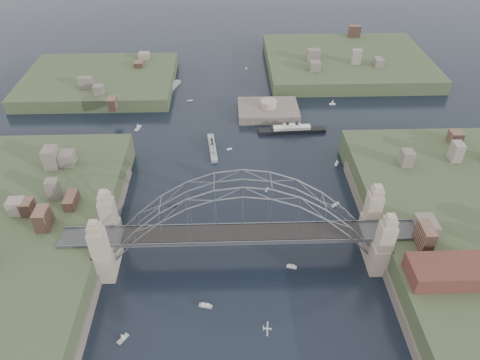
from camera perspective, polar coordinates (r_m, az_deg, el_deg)
name	(u,v)px	position (r m, az deg, el deg)	size (l,w,h in m)	color
ground	(242,258)	(108.07, 0.30, -10.12)	(500.00, 500.00, 0.00)	black
bridge	(242,221)	(99.21, 0.32, -5.38)	(84.00, 13.80, 24.60)	#444447
shore_west	(2,258)	(119.71, -28.67, -8.91)	(50.50, 90.00, 12.00)	#39462A
shore_east	(476,247)	(122.36, 28.50, -7.67)	(50.50, 90.00, 12.00)	#39462A
headland_nw	(101,85)	(192.31, -17.74, 11.73)	(60.00, 45.00, 9.00)	#39462A
headland_ne	(346,66)	(205.51, 13.68, 14.25)	(70.00, 55.00, 9.50)	#39462A
fort_island	(268,115)	(164.00, 3.67, 8.51)	(22.00, 16.00, 9.40)	#5F534B
wharf_shed	(457,271)	(102.63, 26.48, -10.64)	(20.00, 8.00, 4.00)	#592D26
finger_pier	(447,360)	(100.35, 25.45, -20.41)	(4.00, 22.00, 1.40)	#444447
naval_cruiser_near	(212,147)	(143.63, -3.63, 4.28)	(3.78, 15.84, 4.71)	#969D9E
naval_cruiser_far	(169,89)	(181.54, -9.25, 11.62)	(8.32, 16.39, 5.64)	#969D9E
ocean_liner	(292,130)	(153.23, 6.77, 6.52)	(23.45, 4.13, 5.73)	black
aeroplane	(266,329)	(87.65, 3.48, -18.81)	(1.70, 3.14, 0.46)	#AAACB1
small_boat_a	(173,206)	(122.82, -8.73, -3.33)	(2.60, 1.13, 0.45)	silver
small_boat_b	(267,190)	(126.71, 3.54, -1.28)	(1.43, 1.95, 1.43)	silver
small_boat_c	(205,306)	(99.34, -4.53, -16.05)	(3.08, 1.67, 1.43)	silver
small_boat_d	(337,162)	(139.65, 12.55, 2.31)	(1.71, 2.28, 2.38)	silver
small_boat_e	(138,127)	(158.27, -13.20, 6.71)	(2.30, 4.22, 2.38)	silver
small_boat_f	(229,149)	(143.49, -1.41, 4.04)	(1.72, 1.04, 0.45)	silver
small_boat_h	(190,101)	(173.29, -6.53, 10.25)	(2.24, 0.96, 0.45)	silver
small_boat_i	(335,205)	(124.48, 12.33, -3.21)	(2.65, 2.26, 0.45)	silver
small_boat_j	(122,337)	(97.18, -15.11, -19.21)	(2.31, 2.75, 2.38)	silver
small_boat_k	(246,69)	(198.55, 0.83, 14.31)	(0.80, 2.18, 1.43)	silver
small_boat_l	(102,191)	(132.46, -17.60, -1.38)	(2.77, 2.06, 0.45)	silver
small_boat_m	(292,267)	(106.58, 6.76, -11.16)	(2.50, 1.43, 1.43)	silver
small_boat_n	(333,102)	(173.13, 11.99, 9.88)	(2.35, 1.00, 2.38)	silver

